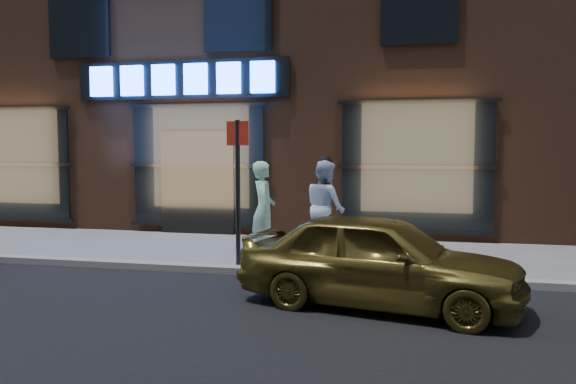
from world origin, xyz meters
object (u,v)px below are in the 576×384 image
Objects in this scene: man_bowtie at (264,209)px; gold_sedan at (379,260)px; sign_post at (238,180)px; man_cap at (325,207)px.

man_bowtie reaches higher than gold_sedan.
man_bowtie is 0.72× the size of sign_post.
man_bowtie is at bearing 50.08° from gold_sedan.
man_cap is at bearing 71.14° from sign_post.
gold_sedan is 1.44× the size of sign_post.
man_bowtie is 1.22m from man_cap.
gold_sedan is (2.28, -2.89, -0.28)m from man_bowtie.
gold_sedan is at bearing 165.93° from man_cap.
man_cap is 2.26m from sign_post.
gold_sedan is (1.22, -3.51, -0.29)m from man_cap.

